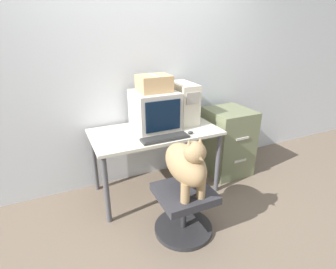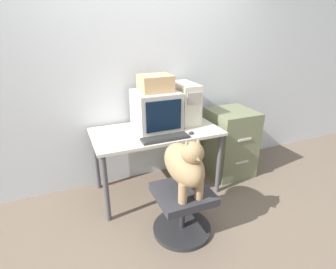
# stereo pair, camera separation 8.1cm
# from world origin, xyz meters

# --- Properties ---
(ground_plane) EXTENTS (12.00, 12.00, 0.00)m
(ground_plane) POSITION_xyz_m (0.00, 0.00, 0.00)
(ground_plane) COLOR #6B5B4C
(wall_back) EXTENTS (8.00, 0.05, 2.60)m
(wall_back) POSITION_xyz_m (0.00, 0.76, 1.30)
(wall_back) COLOR silver
(wall_back) RESTS_ON ground_plane
(desk) EXTENTS (1.32, 0.70, 0.73)m
(desk) POSITION_xyz_m (0.00, 0.35, 0.64)
(desk) COLOR beige
(desk) RESTS_ON ground_plane
(crt_monitor) EXTENTS (0.45, 0.45, 0.39)m
(crt_monitor) POSITION_xyz_m (0.03, 0.43, 0.93)
(crt_monitor) COLOR #B7B2A8
(crt_monitor) RESTS_ON desk
(pc_tower) EXTENTS (0.21, 0.42, 0.44)m
(pc_tower) POSITION_xyz_m (0.40, 0.48, 0.95)
(pc_tower) COLOR beige
(pc_tower) RESTS_ON desk
(keyboard) EXTENTS (0.47, 0.14, 0.03)m
(keyboard) POSITION_xyz_m (-0.00, 0.09, 0.74)
(keyboard) COLOR #2D2D2D
(keyboard) RESTS_ON desk
(computer_mouse) EXTENTS (0.06, 0.04, 0.03)m
(computer_mouse) POSITION_xyz_m (0.29, 0.11, 0.75)
(computer_mouse) COLOR #333333
(computer_mouse) RESTS_ON desk
(office_chair) EXTENTS (0.53, 0.53, 0.43)m
(office_chair) POSITION_xyz_m (-0.02, -0.35, 0.24)
(office_chair) COLOR #262628
(office_chair) RESTS_ON ground_plane
(dog) EXTENTS (0.26, 0.53, 0.54)m
(dog) POSITION_xyz_m (-0.02, -0.38, 0.70)
(dog) COLOR #9E7F56
(dog) RESTS_ON office_chair
(filing_cabinet) EXTENTS (0.50, 0.54, 0.82)m
(filing_cabinet) POSITION_xyz_m (0.98, 0.38, 0.41)
(filing_cabinet) COLOR #6B7251
(filing_cabinet) RESTS_ON ground_plane
(cardboard_box) EXTENTS (0.32, 0.27, 0.17)m
(cardboard_box) POSITION_xyz_m (0.03, 0.43, 1.21)
(cardboard_box) COLOR tan
(cardboard_box) RESTS_ON crt_monitor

